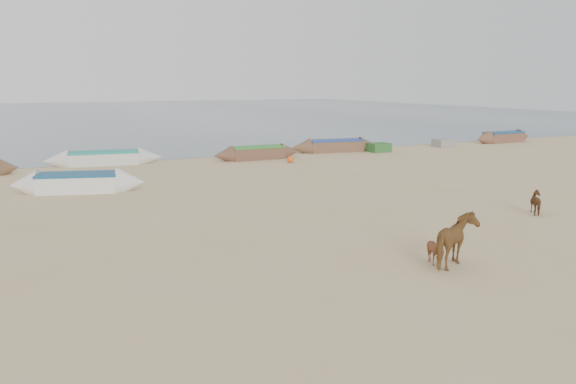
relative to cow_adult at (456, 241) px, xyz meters
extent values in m
plane|color=tan|center=(-1.66, 3.10, -0.73)|extent=(140.00, 140.00, 0.00)
plane|color=slate|center=(-1.66, 85.10, -0.73)|extent=(160.00, 160.00, 0.00)
imported|color=brown|center=(0.00, 0.00, 0.00)|extent=(1.91, 1.53, 1.47)
imported|color=brown|center=(-0.39, 0.38, -0.32)|extent=(0.97, 0.93, 0.82)
imported|color=brown|center=(7.34, 3.48, -0.29)|extent=(0.87, 0.98, 0.89)
sphere|color=#E85615|center=(4.96, 20.34, -0.51)|extent=(0.44, 0.44, 0.44)
cube|color=slate|center=(-6.58, 24.75, -0.45)|extent=(1.20, 1.10, 0.56)
cube|color=#2D602B|center=(13.32, 22.66, -0.41)|extent=(1.50, 1.20, 0.64)
cube|color=gray|center=(19.76, 23.16, -0.43)|extent=(1.30, 1.20, 0.60)
camera|label=1|loc=(-10.60, -11.28, 4.26)|focal=35.00mm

